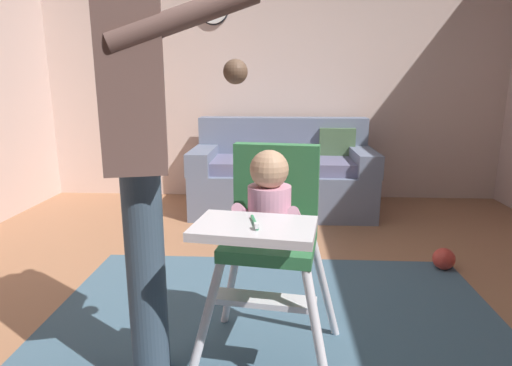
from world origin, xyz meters
The scene contains 7 objects.
ground centered at (0.00, 0.00, -0.05)m, with size 6.29×6.43×0.10m, color #A06C4B.
wall_far centered at (0.00, 2.45, 1.36)m, with size 5.49×0.06×2.72m, color beige.
couch centered at (0.12, 1.93, 0.33)m, with size 1.67×0.86×0.86m.
high_chair centered at (0.05, -0.41, 0.65)m, with size 0.68×0.79×0.94m.
adult_standing centered at (-0.42, -0.54, 0.97)m, with size 0.60×0.49×1.71m.
toy_ball centered at (1.16, 0.61, 0.07)m, with size 0.14×0.14×0.14m, color #D13D33.
wall_clock centered at (-0.59, 2.40, 1.91)m, with size 0.31×0.04×0.31m.
Camera 1 is at (0.08, -2.03, 1.18)m, focal length 29.69 mm.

